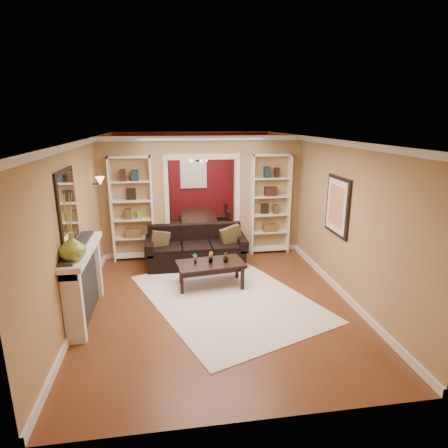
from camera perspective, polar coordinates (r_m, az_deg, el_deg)
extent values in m
plane|color=brown|center=(7.78, -2.36, -7.34)|extent=(8.00, 8.00, 0.00)
plane|color=white|center=(7.17, -2.60, 12.94)|extent=(8.00, 8.00, 0.00)
plane|color=tan|center=(11.28, -4.68, 6.99)|extent=(8.00, 0.00, 8.00)
plane|color=tan|center=(3.63, 4.50, -12.07)|extent=(8.00, 0.00, 8.00)
plane|color=tan|center=(7.47, -19.90, 1.66)|extent=(0.00, 8.00, 8.00)
plane|color=tan|center=(7.91, 13.96, 2.87)|extent=(0.00, 8.00, 8.00)
cube|color=tan|center=(8.53, -3.35, 4.21)|extent=(4.50, 0.15, 2.70)
cube|color=maroon|center=(11.25, -4.67, 6.81)|extent=(4.44, 0.04, 2.64)
cube|color=#8CA5CC|center=(11.18, -4.68, 7.95)|extent=(0.78, 0.03, 0.98)
cube|color=white|center=(6.73, 0.38, -11.10)|extent=(3.49, 4.04, 0.01)
cube|color=black|center=(8.03, -4.27, -3.44)|extent=(2.12, 0.92, 0.83)
cube|color=brown|center=(7.94, -9.72, -2.50)|extent=(0.39, 0.19, 0.37)
cube|color=brown|center=(8.03, 1.08, -1.78)|extent=(0.47, 0.25, 0.45)
cube|color=black|center=(7.09, -2.04, -7.64)|extent=(1.31, 0.83, 0.47)
imported|color=#336626|center=(6.95, -4.42, -5.28)|extent=(0.12, 0.10, 0.19)
imported|color=#336626|center=(6.97, -2.07, -5.08)|extent=(0.12, 0.13, 0.21)
imported|color=#336626|center=(7.01, 0.27, -5.03)|extent=(0.13, 0.13, 0.19)
cube|color=white|center=(8.41, -13.80, 2.22)|extent=(0.90, 0.30, 2.30)
cube|color=white|center=(8.68, 7.03, 2.97)|extent=(0.90, 0.30, 2.30)
cube|color=white|center=(6.28, -20.35, -8.41)|extent=(0.32, 1.70, 1.16)
imported|color=olive|center=(5.53, -22.15, -3.30)|extent=(0.46, 0.46, 0.38)
cube|color=silver|center=(5.95, -22.77, 2.42)|extent=(0.03, 0.95, 1.10)
cube|color=#FFE0A5|center=(7.89, -18.77, 6.03)|extent=(0.18, 0.18, 0.22)
cube|color=black|center=(6.96, 16.85, 2.64)|extent=(0.04, 0.85, 1.05)
imported|color=black|center=(10.13, -3.84, -0.14)|extent=(1.64, 0.91, 0.58)
cube|color=black|center=(9.78, -6.92, 0.03)|extent=(0.55, 0.55, 0.85)
cube|color=black|center=(9.88, -0.52, 0.01)|extent=(0.40, 0.40, 0.75)
cube|color=black|center=(10.36, -7.02, 0.79)|extent=(0.43, 0.43, 0.80)
cube|color=black|center=(10.44, -0.98, 1.15)|extent=(0.45, 0.45, 0.85)
cube|color=#3C221B|center=(9.91, -4.23, 9.71)|extent=(0.50, 0.50, 0.30)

